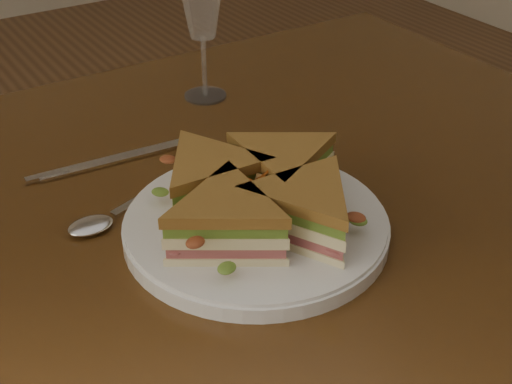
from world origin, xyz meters
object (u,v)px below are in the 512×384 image
Objects in this scene: table at (180,284)px; knife at (110,161)px; wine_glass at (202,6)px; spoon at (108,217)px; plate at (256,227)px; sandwich_wedges at (256,196)px.

knife is at bearing 96.81° from table.
spoon is at bearing -138.00° from wine_glass.
knife is at bearing -151.50° from wine_glass.
sandwich_wedges is (0.00, 0.00, 0.04)m from plate.
sandwich_wedges is at bearing 0.00° from plate.
knife is at bearing 47.49° from spoon.
plate is at bearing 180.00° from sandwich_wedges.
plate is at bearing -59.46° from spoon.
table is at bearing -125.57° from wine_glass.
table is 0.17m from sandwich_wedges.
knife is 1.18× the size of wine_glass.
wine_glass is at bearing 69.69° from plate.
table is 0.12m from spoon.
plate is 0.98× the size of sandwich_wedges.
knife is 0.25m from wine_glass.
plate reaches higher than knife.
plate is 1.53× the size of spoon.
spoon is at bearing 139.07° from sandwich_wedges.
wine_glass reaches higher than plate.
table is at bearing 124.43° from plate.
spoon is at bearing 158.83° from table.
sandwich_wedges is 1.52× the size of wine_glass.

